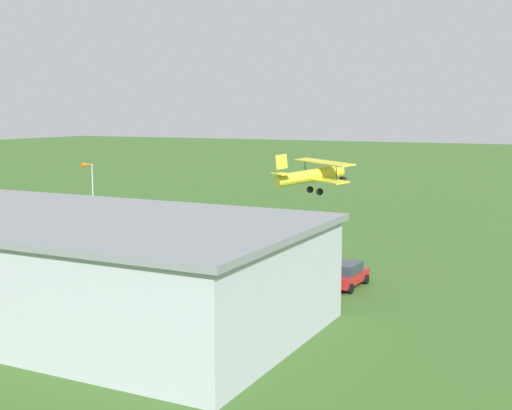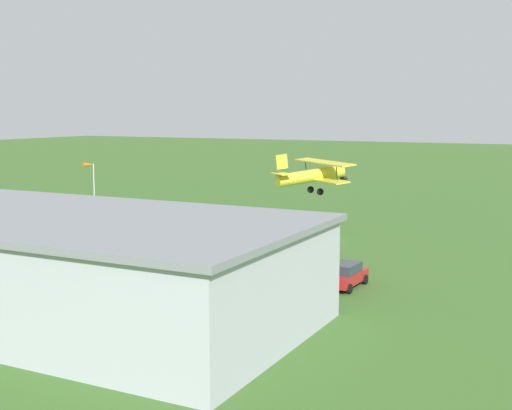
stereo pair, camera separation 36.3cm
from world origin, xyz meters
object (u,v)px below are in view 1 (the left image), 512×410
Objects in this scene: person_at_fence_line at (77,238)px; person_by_parked_cars at (70,229)px; car_red at (346,275)px; hangar at (52,264)px; person_watching_takeoff at (245,255)px; car_silver at (8,240)px; windsock at (88,168)px; person_walking_on_apron at (51,235)px; person_near_hangar_door at (48,238)px; biplane at (313,175)px.

person_by_parked_cars reaches higher than person_at_fence_line.
car_red is at bearing 174.11° from person_at_fence_line.
hangar reaches higher than person_at_fence_line.
person_watching_takeoff is at bearing -17.52° from car_red.
car_silver is 2.94× the size of person_by_parked_cars.
hangar is 18.65m from car_red.
person_by_parked_cars is 19.91m from person_watching_takeoff.
person_walking_on_apron is at bearing 120.81° from windsock.
person_watching_takeoff is 0.27× the size of windsock.
hangar is 24.76m from person_by_parked_cars.
car_silver is (16.23, -12.03, -2.08)m from hangar.
person_near_hangar_door is at bearing -2.64° from car_red.
biplane is at bearing -150.76° from person_by_parked_cars.
person_watching_takeoff is (-3.96, -16.08, -2.17)m from hangar.
person_walking_on_apron is (-1.38, -3.57, -0.02)m from car_silver.
person_by_parked_cars is (28.72, -5.76, -0.04)m from car_red.
hangar reaches higher than person_walking_on_apron.
person_watching_takeoff is (-19.70, 2.91, -0.03)m from person_by_parked_cars.
person_near_hangar_door is at bearing -45.67° from hangar.
hangar is 19.59× the size of person_at_fence_line.
person_by_parked_cars is at bearing -50.34° from hangar.
car_silver reaches higher than person_near_hangar_door.
biplane is 5.31× the size of person_near_hangar_door.
hangar is at bearing 127.55° from windsock.
hangar reaches higher than person_near_hangar_door.
biplane reaches higher than person_near_hangar_door.
car_red is at bearing 175.13° from person_walking_on_apron.
person_walking_on_apron reaches higher than person_watching_takeoff.
hangar is 21.65m from person_walking_on_apron.
biplane is at bearing -139.29° from person_near_hangar_door.
person_near_hangar_door is at bearing 5.03° from person_watching_takeoff.
person_at_fence_line is at bearing -175.41° from person_walking_on_apron.
car_red is at bearing 168.66° from person_by_parked_cars.
windsock is (12.61, -16.38, 4.31)m from person_at_fence_line.
person_watching_takeoff is (-0.15, 13.85, -4.95)m from biplane.
windsock is at bearing -52.41° from person_at_fence_line.
person_watching_takeoff is 0.93× the size of person_walking_on_apron.
hangar is at bearing 45.56° from car_red.
person_watching_takeoff is (-18.11, -1.59, -0.03)m from person_near_hangar_door.
car_red reaches higher than person_watching_takeoff.
person_watching_takeoff is 33.21m from windsock.
hangar is 7.22× the size of car_red.
person_at_fence_line is 0.27× the size of windsock.
biplane is at bearing -61.22° from car_red.
person_near_hangar_door is at bearing 33.74° from person_at_fence_line.
hangar is 19.69× the size of person_watching_takeoff.
car_silver is at bearing 41.78° from biplane.
hangar is 6.47× the size of car_silver.
person_walking_on_apron reaches higher than person_near_hangar_door.
person_at_fence_line is 0.97× the size of person_by_parked_cars.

